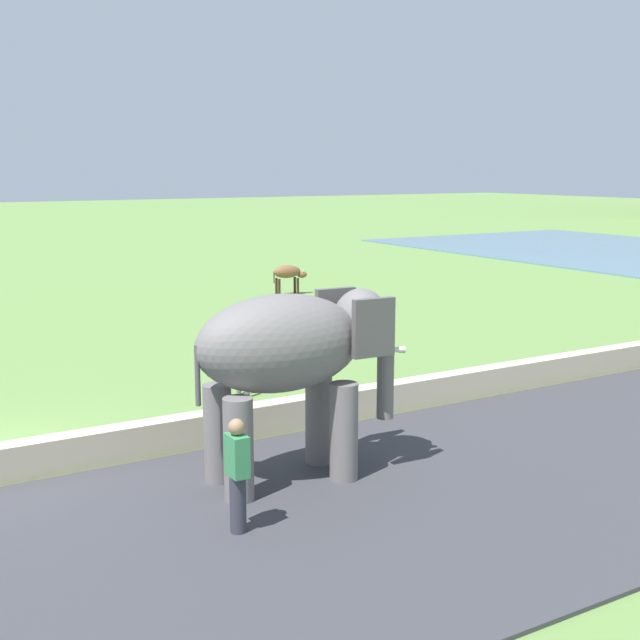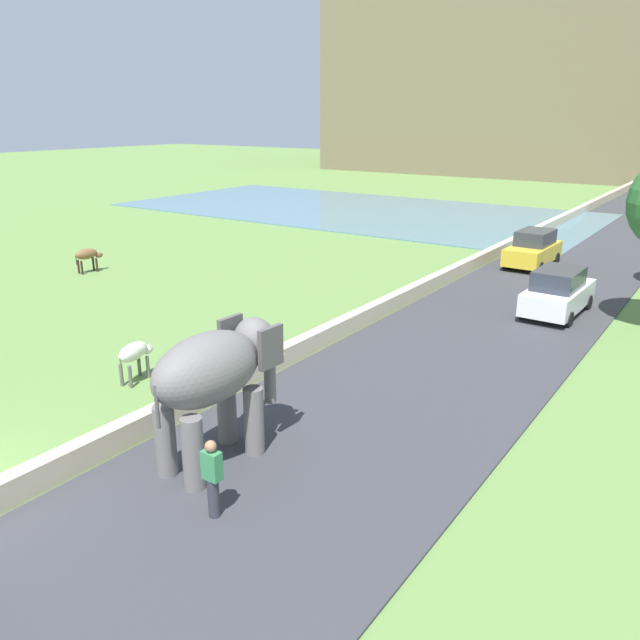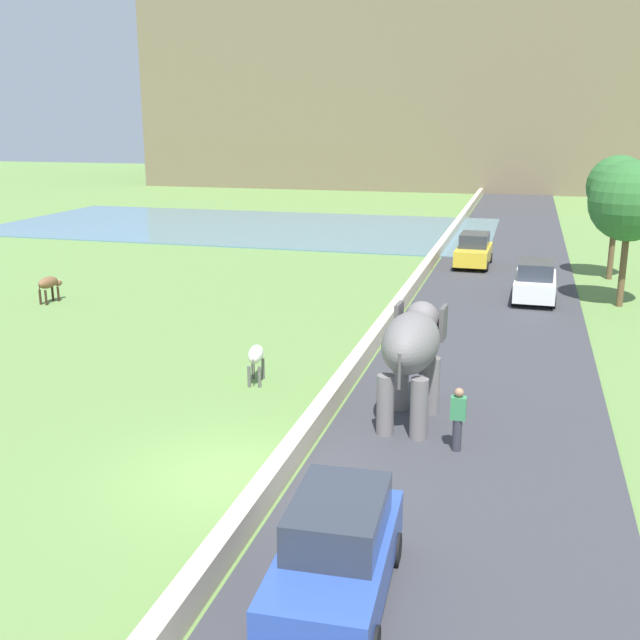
{
  "view_description": "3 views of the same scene",
  "coord_description": "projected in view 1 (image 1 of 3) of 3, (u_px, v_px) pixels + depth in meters",
  "views": [
    {
      "loc": [
        14.21,
        -1.78,
        4.85
      ],
      "look_at": [
        -0.15,
        6.72,
        1.76
      ],
      "focal_mm": 46.28,
      "sensor_mm": 36.0,
      "label": 1
    },
    {
      "loc": [
        12.14,
        -4.65,
        7.22
      ],
      "look_at": [
        2.25,
        9.67,
        1.52
      ],
      "focal_mm": 35.5,
      "sensor_mm": 36.0,
      "label": 2
    },
    {
      "loc": [
        6.02,
        -14.28,
        7.68
      ],
      "look_at": [
        -0.4,
        9.21,
        1.19
      ],
      "focal_mm": 42.39,
      "sensor_mm": 36.0,
      "label": 3
    }
  ],
  "objects": [
    {
      "name": "elephant",
      "position": [
        294.0,
        355.0,
        12.59
      ],
      "size": [
        1.53,
        3.5,
        2.99
      ],
      "color": "slate",
      "rests_on": "ground"
    },
    {
      "name": "cow_brown",
      "position": [
        288.0,
        273.0,
        31.8
      ],
      "size": [
        0.56,
        1.41,
        1.15
      ],
      "color": "brown",
      "rests_on": "ground"
    },
    {
      "name": "person_beside_elephant",
      "position": [
        237.0,
        474.0,
        10.86
      ],
      "size": [
        0.36,
        0.22,
        1.63
      ],
      "color": "#33333D",
      "rests_on": "ground"
    },
    {
      "name": "cow_white",
      "position": [
        259.0,
        355.0,
        17.91
      ],
      "size": [
        0.65,
        1.42,
        1.15
      ],
      "color": "silver",
      "rests_on": "ground"
    }
  ]
}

